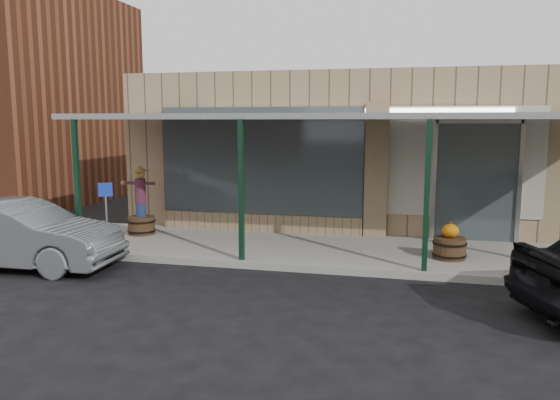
% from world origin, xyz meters
% --- Properties ---
extents(ground, '(120.00, 120.00, 0.00)m').
position_xyz_m(ground, '(0.00, 0.00, 0.00)').
color(ground, black).
rests_on(ground, ground).
extents(sidewalk, '(40.00, 3.20, 0.15)m').
position_xyz_m(sidewalk, '(0.00, 3.60, 0.07)').
color(sidewalk, gray).
rests_on(sidewalk, ground).
extents(storefront, '(12.00, 6.25, 4.20)m').
position_xyz_m(storefront, '(-0.00, 8.16, 2.09)').
color(storefront, '#98775D').
rests_on(storefront, ground).
extents(awning, '(12.00, 3.00, 3.04)m').
position_xyz_m(awning, '(0.00, 3.56, 3.01)').
color(awning, slate).
rests_on(awning, ground).
extents(block_buildings_near, '(61.00, 8.00, 8.00)m').
position_xyz_m(block_buildings_near, '(2.01, 9.20, 3.77)').
color(block_buildings_near, brown).
rests_on(block_buildings_near, ground).
extents(barrel_scarecrow, '(1.02, 0.85, 1.73)m').
position_xyz_m(barrel_scarecrow, '(-5.00, 4.02, 0.73)').
color(barrel_scarecrow, '#45301B').
rests_on(barrel_scarecrow, sidewalk).
extents(barrel_pumpkin, '(0.71, 0.71, 0.78)m').
position_xyz_m(barrel_pumpkin, '(2.33, 3.22, 0.43)').
color(barrel_pumpkin, '#45301B').
rests_on(barrel_pumpkin, sidewalk).
extents(handicap_sign, '(0.29, 0.14, 1.47)m').
position_xyz_m(handicap_sign, '(-5.00, 2.43, 1.09)').
color(handicap_sign, gray).
rests_on(handicap_sign, sidewalk).
extents(car_grey, '(4.21, 1.63, 1.37)m').
position_xyz_m(car_grey, '(-6.19, 1.06, 0.68)').
color(car_grey, slate).
rests_on(car_grey, ground).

